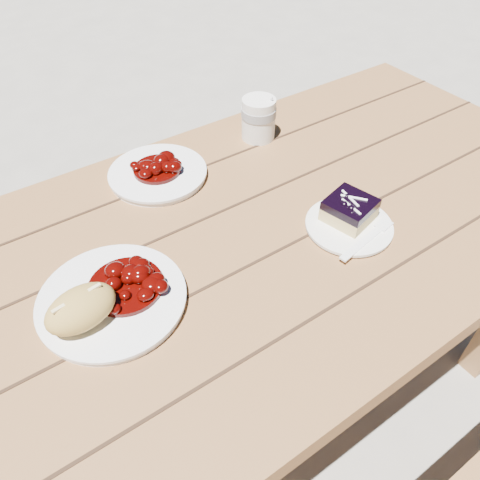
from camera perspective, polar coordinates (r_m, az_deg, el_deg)
ground at (r=1.52m, az=-5.11°, el=-22.56°), size 60.00×60.00×0.00m
picnic_table at (r=1.01m, az=-7.21°, el=-9.33°), size 2.00×1.55×0.75m
main_plate at (r=0.85m, az=-15.28°, el=-7.09°), size 0.25×0.25×0.02m
goulash_stew at (r=0.83m, az=-13.91°, el=-4.76°), size 0.13×0.13×0.04m
bread_roll at (r=0.80m, az=-18.83°, el=-7.91°), size 0.13×0.10×0.06m
dessert_plate at (r=0.98m, az=13.12°, el=1.64°), size 0.17×0.17×0.01m
blueberry_cake at (r=0.97m, az=13.21°, el=3.65°), size 0.11×0.11×0.05m
fork_dessert at (r=0.93m, az=14.63°, el=-0.39°), size 0.16×0.05×0.00m
coffee_cup at (r=1.20m, az=2.27°, el=14.55°), size 0.08×0.08×0.10m
second_plate at (r=1.10m, az=-9.97°, el=7.92°), size 0.22×0.22×0.02m
second_stew at (r=1.08m, az=-10.16°, el=9.16°), size 0.11×0.11×0.04m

